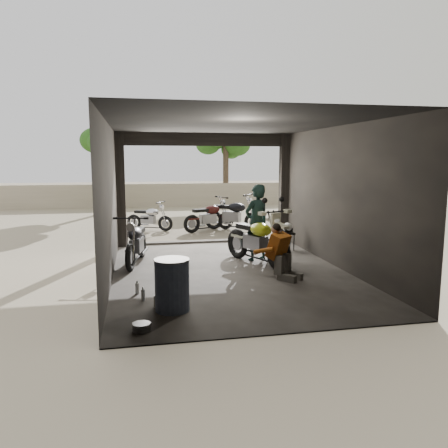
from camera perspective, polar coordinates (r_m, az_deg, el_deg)
name	(u,v)px	position (r m, az deg, el deg)	size (l,w,h in m)	color
ground	(230,273)	(9.62, 0.78, -6.38)	(80.00, 80.00, 0.00)	#7A6D56
garage	(225,212)	(9.91, 0.13, 1.58)	(7.00, 7.13, 3.20)	#2D2B28
boundary_wall	(174,195)	(23.25, -6.56, 3.80)	(18.00, 0.30, 1.20)	gray
tree_left	(112,127)	(21.67, -14.47, 12.22)	(2.20, 2.20, 5.60)	#382B1E
tree_right	(226,138)	(23.60, 0.24, 11.12)	(2.20, 2.20, 5.00)	#382B1E
main_bike	(257,236)	(10.25, 4.32, -1.61)	(0.83, 2.03, 1.35)	beige
left_bike	(136,239)	(10.48, -11.41, -1.98)	(0.73, 1.76, 1.19)	black
outside_bike_a	(149,216)	(15.37, -9.73, 1.04)	(0.62, 1.51, 1.02)	black
outside_bike_b	(209,214)	(14.98, -1.94, 1.27)	(0.72, 1.75, 1.18)	#3B100E
outside_bike_c	(233,212)	(15.13, 1.20, 1.56)	(0.79, 1.92, 1.30)	black
rider	(257,223)	(10.61, 4.30, 0.16)	(0.68, 0.45, 1.87)	black
mechanic	(283,253)	(9.04, 7.72, -3.78)	(0.57, 0.77, 1.12)	#AB5A16
stool	(287,235)	(11.92, 8.20, -1.44)	(0.36, 0.36, 0.51)	black
helmet	(288,227)	(11.96, 8.31, -0.43)	(0.27, 0.28, 0.26)	silver
oil_drum	(172,286)	(7.18, -6.79, -8.02)	(0.56, 0.56, 0.87)	#3C4965
sign_post	(321,190)	(12.79, 12.55, 4.41)	(0.79, 0.08, 2.38)	black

